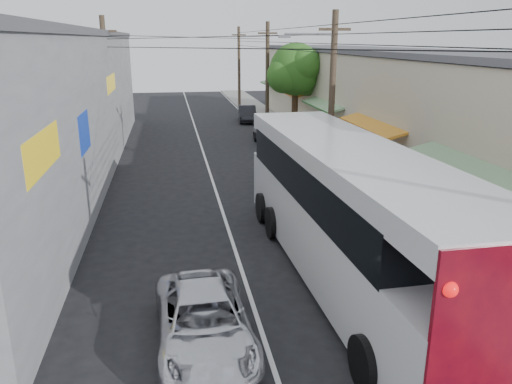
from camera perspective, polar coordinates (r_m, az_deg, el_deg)
ground at (r=11.06m, az=2.53°, el=-20.88°), size 120.00×120.00×0.00m
sidewalk at (r=30.48m, az=6.55°, el=4.19°), size 3.00×80.00×0.12m
building_right at (r=33.33m, az=13.32°, el=10.35°), size 7.09×40.00×6.25m
building_left at (r=27.49m, az=-23.84°, el=9.07°), size 7.20×36.00×7.25m
utility_poles at (r=29.40m, az=0.18°, el=11.87°), size 11.80×45.28×8.00m
street_tree at (r=35.69m, az=4.65°, el=13.61°), size 4.40×4.00×6.60m
coach_bus at (r=14.69m, az=10.33°, el=-2.06°), size 3.49×13.86×3.97m
jeepney at (r=11.80m, az=-5.95°, el=-14.49°), size 2.27×4.68×1.28m
parked_suv at (r=23.06m, az=4.95°, el=2.21°), size 2.80×6.34×1.81m
parked_car_mid at (r=33.61m, az=1.60°, el=6.68°), size 1.90×4.40×1.48m
parked_car_far at (r=43.27m, az=-1.01°, el=8.94°), size 1.84×4.22×1.35m
pedestrian_near at (r=25.56m, az=7.18°, el=3.52°), size 0.62×0.50×1.49m
pedestrian_far at (r=28.15m, az=10.28°, el=4.81°), size 0.92×0.78×1.66m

